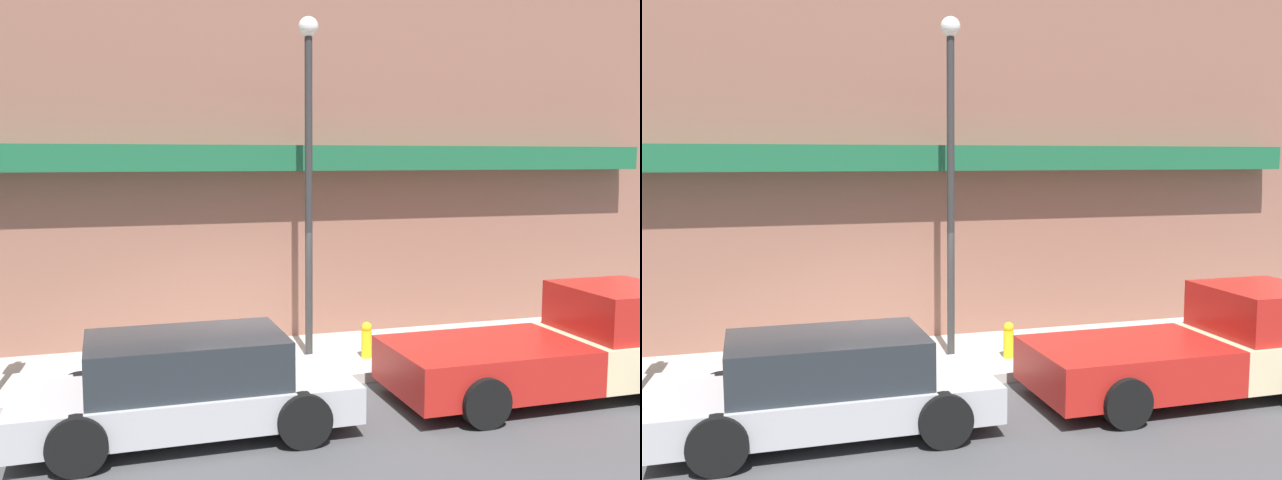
{
  "view_description": "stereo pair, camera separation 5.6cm",
  "coord_description": "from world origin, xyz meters",
  "views": [
    {
      "loc": [
        -2.57,
        -11.14,
        3.85
      ],
      "look_at": [
        1.22,
        1.16,
        2.37
      ],
      "focal_mm": 40.0,
      "sensor_mm": 36.0,
      "label": 1
    },
    {
      "loc": [
        -2.52,
        -11.16,
        3.85
      ],
      "look_at": [
        1.22,
        1.16,
        2.37
      ],
      "focal_mm": 40.0,
      "sensor_mm": 36.0,
      "label": 2
    }
  ],
  "objects": [
    {
      "name": "street_lamp",
      "position": [
        1.06,
        1.32,
        3.98
      ],
      "size": [
        0.36,
        0.36,
        6.18
      ],
      "color": "#2D2D2D",
      "rests_on": "sidewalk"
    },
    {
      "name": "fire_hydrant",
      "position": [
        2.05,
        0.91,
        0.51
      ],
      "size": [
        0.19,
        0.19,
        0.67
      ],
      "color": "yellow",
      "rests_on": "sidewalk"
    },
    {
      "name": "sidewalk",
      "position": [
        0.0,
        1.44,
        0.09
      ],
      "size": [
        36.0,
        2.89,
        0.17
      ],
      "color": "#B7B2A8",
      "rests_on": "ground"
    },
    {
      "name": "pickup_truck",
      "position": [
        4.53,
        -1.42,
        0.77
      ],
      "size": [
        5.05,
        2.25,
        1.72
      ],
      "rotation": [
        0.0,
        0.0,
        0.02
      ],
      "color": "beige",
      "rests_on": "ground"
    },
    {
      "name": "parked_car",
      "position": [
        -1.51,
        -1.42,
        0.7
      ],
      "size": [
        4.64,
        2.05,
        1.42
      ],
      "rotation": [
        0.0,
        0.0,
        0.02
      ],
      "color": "#ADADB2",
      "rests_on": "ground"
    },
    {
      "name": "ground_plane",
      "position": [
        0.0,
        0.0,
        0.0
      ],
      "size": [
        80.0,
        80.0,
        0.0
      ],
      "primitive_type": "plane",
      "color": "#424244"
    },
    {
      "name": "building",
      "position": [
        -0.01,
        4.37,
        5.48
      ],
      "size": [
        19.8,
        3.8,
        10.99
      ],
      "color": "brown",
      "rests_on": "ground"
    }
  ]
}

